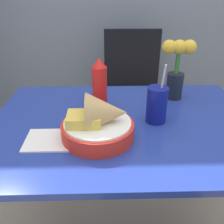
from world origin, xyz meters
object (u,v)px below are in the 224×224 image
food_basket (100,123)px  ketchup_bottle (100,84)px  flower_vase (177,66)px  drink_cup (156,105)px  chair_far_window (132,86)px

food_basket → ketchup_bottle: bearing=91.1°
ketchup_bottle → flower_vase: flower_vase is taller
ketchup_bottle → flower_vase: bearing=15.0°
drink_cup → flower_vase: size_ratio=0.89×
ketchup_bottle → food_basket: bearing=-88.9°
food_basket → ketchup_bottle: (-0.00, 0.24, 0.05)m
food_basket → drink_cup: drink_cup is taller
food_basket → drink_cup: size_ratio=1.06×
ketchup_bottle → flower_vase: (0.35, 0.09, 0.05)m
ketchup_bottle → drink_cup: (0.22, -0.12, -0.04)m
food_basket → drink_cup: bearing=28.3°
chair_far_window → flower_vase: flower_vase is taller
chair_far_window → food_basket: size_ratio=3.67×
chair_far_window → drink_cup: (0.00, -0.83, 0.25)m
food_basket → ketchup_bottle: size_ratio=1.15×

